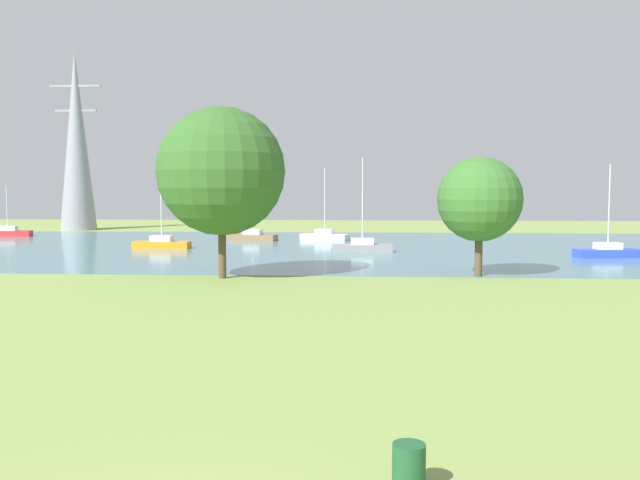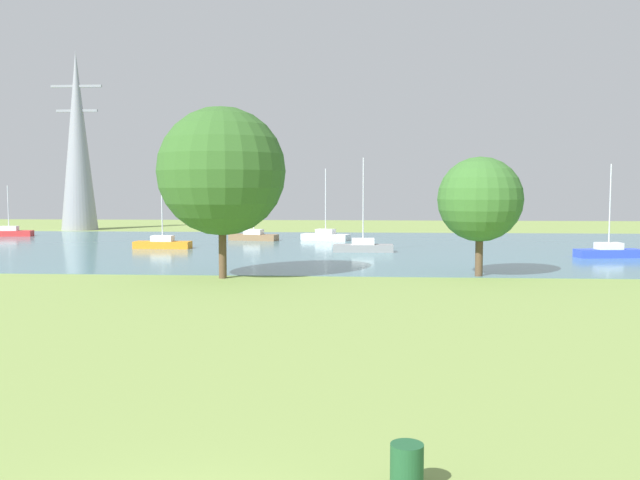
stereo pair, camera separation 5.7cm
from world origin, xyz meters
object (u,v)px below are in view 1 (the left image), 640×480
Objects in this scene: sailboat_brown at (253,236)px; sailboat_orange at (162,243)px; sailboat_gray at (362,246)px; sailboat_blue at (608,251)px; sailboat_red at (8,232)px; tree_west_far at (221,171)px; tree_west_near at (480,199)px; electricity_pylon at (77,140)px; sailboat_white at (325,236)px; litter_bin at (409,467)px.

sailboat_orange is at bearing -123.23° from sailboat_brown.
sailboat_gray is 1.28× the size of sailboat_orange.
sailboat_blue is 32.60m from sailboat_brown.
sailboat_red is at bearing 161.49° from sailboat_blue.
sailboat_blue is at bearing 27.25° from tree_west_far.
sailboat_gray is at bearing 114.72° from tree_west_near.
sailboat_red is 16.33m from electricity_pylon.
tree_west_near is (10.55, -27.26, 3.99)m from sailboat_white.
electricity_pylon reaches higher than tree_west_far.
sailboat_blue reaches higher than sailboat_orange.
sailboat_white reaches higher than sailboat_blue.
litter_bin is at bearing -56.34° from sailboat_red.
sailboat_white is at bearing 38.09° from sailboat_orange.
sailboat_blue is (17.26, 39.82, 0.06)m from litter_bin.
tree_west_near reaches higher than sailboat_brown.
sailboat_white reaches higher than litter_bin.
electricity_pylon reaches higher than sailboat_red.
tree_west_near is (44.95, -30.39, 4.01)m from sailboat_red.
electricity_pylon is at bearing 125.74° from sailboat_orange.
electricity_pylon is at bearing 117.28° from litter_bin.
sailboat_red reaches higher than litter_bin.
electricity_pylon is (-27.71, 44.36, 5.09)m from tree_west_far.
sailboat_orange is at bearing 171.49° from sailboat_blue.
electricity_pylon is at bearing 146.88° from sailboat_brown.
tree_west_near is at bearing -35.13° from sailboat_orange.
sailboat_white is 36.83m from electricity_pylon.
tree_west_far reaches higher than sailboat_blue.
sailboat_white reaches higher than sailboat_brown.
sailboat_white is 27.00m from sailboat_blue.
sailboat_gray is at bearing -22.33° from sailboat_red.
sailboat_brown is (-11.77, 54.64, 0.05)m from litter_bin.
sailboat_white is 1.03× the size of sailboat_blue.
tree_west_near is (14.65, 1.88, -1.59)m from tree_west_far.
sailboat_orange is at bearing 173.03° from sailboat_gray.
tree_west_near reaches higher than sailboat_blue.
sailboat_red is 0.57× the size of tree_west_far.
sailboat_red is at bearing 133.19° from tree_west_far.
litter_bin is 43.01m from sailboat_gray.
electricity_pylon reaches higher than litter_bin.
sailboat_orange is 0.26× the size of electricity_pylon.
sailboat_orange is 0.85× the size of tree_west_near.
sailboat_white is 0.73× the size of tree_west_far.
litter_bin is at bearing -68.22° from sailboat_orange.
electricity_pylon is at bearing 142.04° from sailboat_gray.
sailboat_brown reaches higher than sailboat_orange.
tree_west_near is 60.36m from electricity_pylon.
tree_west_near is at bearing -34.07° from sailboat_red.
sailboat_white is 13.10m from sailboat_gray.
sailboat_orange is 33.38m from electricity_pylon.
sailboat_gray reaches higher than litter_bin.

